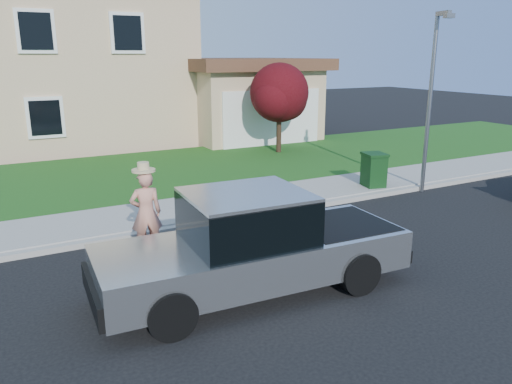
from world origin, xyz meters
TOP-DOWN VIEW (x-y plane):
  - ground at (0.00, 0.00)m, footprint 80.00×80.00m
  - curb at (1.00, 2.90)m, footprint 40.00×0.20m
  - sidewalk at (1.00, 4.00)m, footprint 40.00×2.00m
  - lawn at (1.00, 8.50)m, footprint 40.00×7.00m
  - house at (1.31, 16.38)m, footprint 14.00×11.30m
  - pickup_truck at (-0.52, -0.50)m, footprint 5.32×2.15m
  - woman at (-1.59, 1.94)m, footprint 0.66×0.47m
  - ornamental_tree at (5.94, 9.44)m, footprint 2.50×2.26m
  - trash_bin at (5.50, 3.44)m, footprint 0.73×0.80m
  - street_lamp at (6.73, 2.70)m, footprint 0.30×0.64m

SIDE VIEW (x-z plane):
  - ground at x=0.00m, z-range 0.00..0.00m
  - lawn at x=1.00m, z-range 0.00..0.10m
  - curb at x=1.00m, z-range 0.00..0.12m
  - sidewalk at x=1.00m, z-range 0.00..0.15m
  - trash_bin at x=5.50m, z-range 0.16..1.12m
  - pickup_truck at x=-0.52m, z-range -0.06..1.66m
  - woman at x=-1.59m, z-range -0.05..1.80m
  - ornamental_tree at x=5.94m, z-range 0.58..4.01m
  - street_lamp at x=6.73m, z-range 0.34..5.25m
  - house at x=1.31m, z-range -0.26..6.59m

